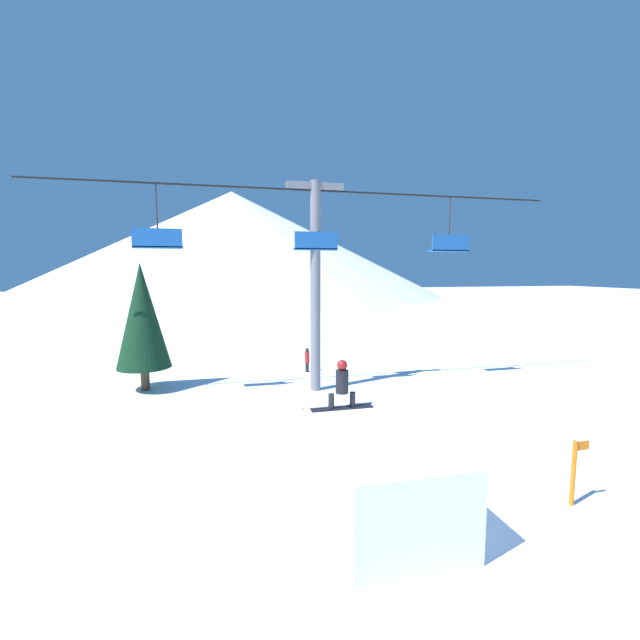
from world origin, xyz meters
name	(u,v)px	position (x,y,z in m)	size (l,w,h in m)	color
ground_plane	(423,521)	(0.00, 0.00, 0.00)	(220.00, 220.00, 0.00)	white
mountain_ridge	(233,244)	(0.00, 83.88, 10.54)	(84.36, 84.36, 21.08)	silver
snow_ramp	(377,473)	(-0.80, 0.52, 0.88)	(2.39, 4.03, 1.76)	white
snowboarder	(342,385)	(-1.07, 2.21, 2.35)	(1.55, 0.31, 1.21)	black
chairlift	(316,267)	(0.10, 9.94, 5.25)	(21.70, 0.44, 8.76)	slate
pine_tree_near	(142,316)	(-7.00, 11.70, 3.21)	(2.23, 2.23, 5.46)	#4C3823
trail_marker	(574,471)	(3.46, -0.24, 0.78)	(0.41, 0.10, 1.46)	orange
distant_skier	(307,359)	(0.44, 13.24, 0.67)	(0.24, 0.24, 1.23)	black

